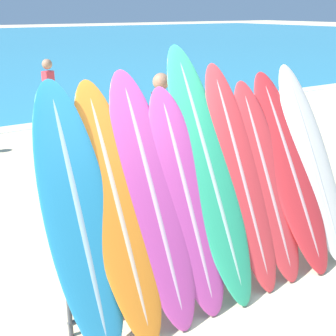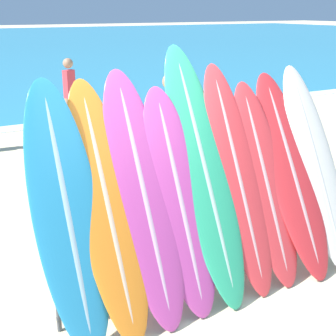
{
  "view_description": "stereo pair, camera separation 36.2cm",
  "coord_description": "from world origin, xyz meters",
  "px_view_note": "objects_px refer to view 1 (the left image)",
  "views": [
    {
      "loc": [
        -2.48,
        -2.87,
        2.61
      ],
      "look_at": [
        0.15,
        1.11,
        0.98
      ],
      "focal_mm": 50.0,
      "sensor_mm": 36.0,
      "label": 1
    },
    {
      "loc": [
        -2.18,
        -3.05,
        2.61
      ],
      "look_at": [
        0.15,
        1.11,
        0.98
      ],
      "focal_mm": 50.0,
      "sensor_mm": 36.0,
      "label": 2
    }
  ],
  "objects_px": {
    "surfboard_slot_0": "(79,218)",
    "person_far_left": "(161,130)",
    "surfboard_slot_7": "(291,171)",
    "surfboard_slot_2": "(152,198)",
    "surfboard_rack": "(213,235)",
    "person_near_water": "(49,94)",
    "surfboard_slot_1": "(118,210)",
    "surfboard_slot_6": "(267,180)",
    "surfboard_slot_3": "(187,200)",
    "surfboard_slot_5": "(241,176)",
    "surfboard_slot_4": "(209,172)",
    "surfboard_slot_8": "(312,162)"
  },
  "relations": [
    {
      "from": "surfboard_slot_5",
      "to": "surfboard_rack",
      "type": "bearing_deg",
      "value": -175.82
    },
    {
      "from": "surfboard_slot_2",
      "to": "surfboard_slot_8",
      "type": "height_order",
      "value": "surfboard_slot_2"
    },
    {
      "from": "surfboard_slot_3",
      "to": "surfboard_slot_7",
      "type": "height_order",
      "value": "surfboard_slot_7"
    },
    {
      "from": "surfboard_slot_5",
      "to": "person_near_water",
      "type": "bearing_deg",
      "value": 86.39
    },
    {
      "from": "surfboard_rack",
      "to": "surfboard_slot_7",
      "type": "bearing_deg",
      "value": -0.34
    },
    {
      "from": "surfboard_slot_4",
      "to": "person_near_water",
      "type": "xyz_separation_m",
      "value": [
        0.77,
        6.48,
        -0.27
      ]
    },
    {
      "from": "surfboard_slot_2",
      "to": "person_far_left",
      "type": "bearing_deg",
      "value": 55.71
    },
    {
      "from": "surfboard_slot_1",
      "to": "surfboard_slot_6",
      "type": "bearing_deg",
      "value": -1.05
    },
    {
      "from": "surfboard_rack",
      "to": "surfboard_slot_2",
      "type": "distance_m",
      "value": 0.87
    },
    {
      "from": "surfboard_slot_0",
      "to": "surfboard_slot_7",
      "type": "distance_m",
      "value": 2.38
    },
    {
      "from": "surfboard_slot_0",
      "to": "surfboard_slot_3",
      "type": "xyz_separation_m",
      "value": [
        1.02,
        -0.03,
        -0.07
      ]
    },
    {
      "from": "surfboard_slot_3",
      "to": "surfboard_slot_6",
      "type": "bearing_deg",
      "value": 0.02
    },
    {
      "from": "surfboard_slot_0",
      "to": "person_far_left",
      "type": "xyz_separation_m",
      "value": [
        2.25,
        2.3,
        -0.08
      ]
    },
    {
      "from": "surfboard_slot_0",
      "to": "surfboard_slot_2",
      "type": "bearing_deg",
      "value": 0.62
    },
    {
      "from": "surfboard_slot_1",
      "to": "surfboard_slot_5",
      "type": "bearing_deg",
      "value": 0.43
    },
    {
      "from": "surfboard_slot_2",
      "to": "surfboard_slot_8",
      "type": "xyz_separation_m",
      "value": [
        2.05,
        -0.02,
        -0.04
      ]
    },
    {
      "from": "surfboard_rack",
      "to": "person_near_water",
      "type": "bearing_deg",
      "value": 83.43
    },
    {
      "from": "surfboard_slot_5",
      "to": "surfboard_slot_8",
      "type": "xyz_separation_m",
      "value": [
        1.03,
        -0.02,
        -0.04
      ]
    },
    {
      "from": "surfboard_slot_0",
      "to": "surfboard_slot_6",
      "type": "xyz_separation_m",
      "value": [
        2.02,
        -0.03,
        -0.09
      ]
    },
    {
      "from": "surfboard_slot_2",
      "to": "surfboard_slot_6",
      "type": "relative_size",
      "value": 1.1
    },
    {
      "from": "surfboard_rack",
      "to": "person_near_water",
      "type": "height_order",
      "value": "person_near_water"
    },
    {
      "from": "surfboard_slot_3",
      "to": "surfboard_slot_4",
      "type": "height_order",
      "value": "surfboard_slot_4"
    },
    {
      "from": "person_far_left",
      "to": "surfboard_slot_6",
      "type": "bearing_deg",
      "value": -8.07
    },
    {
      "from": "surfboard_slot_0",
      "to": "surfboard_slot_3",
      "type": "bearing_deg",
      "value": -1.93
    },
    {
      "from": "surfboard_slot_1",
      "to": "surfboard_slot_7",
      "type": "height_order",
      "value": "surfboard_slot_1"
    },
    {
      "from": "surfboard_slot_1",
      "to": "person_near_water",
      "type": "height_order",
      "value": "surfboard_slot_1"
    },
    {
      "from": "surfboard_slot_1",
      "to": "person_near_water",
      "type": "bearing_deg",
      "value": 74.83
    },
    {
      "from": "surfboard_slot_1",
      "to": "surfboard_slot_8",
      "type": "xyz_separation_m",
      "value": [
        2.39,
        -0.01,
        -0.01
      ]
    },
    {
      "from": "surfboard_slot_7",
      "to": "surfboard_slot_2",
      "type": "bearing_deg",
      "value": 178.93
    },
    {
      "from": "surfboard_slot_5",
      "to": "surfboard_slot_7",
      "type": "xyz_separation_m",
      "value": [
        0.68,
        -0.03,
        -0.07
      ]
    },
    {
      "from": "surfboard_slot_0",
      "to": "surfboard_slot_1",
      "type": "bearing_deg",
      "value": -0.54
    },
    {
      "from": "surfboard_rack",
      "to": "surfboard_slot_5",
      "type": "bearing_deg",
      "value": 4.18
    },
    {
      "from": "surfboard_slot_1",
      "to": "person_near_water",
      "type": "xyz_separation_m",
      "value": [
        1.77,
        6.54,
        -0.15
      ]
    },
    {
      "from": "surfboard_rack",
      "to": "surfboard_slot_1",
      "type": "bearing_deg",
      "value": 179.16
    },
    {
      "from": "surfboard_slot_2",
      "to": "surfboard_slot_5",
      "type": "xyz_separation_m",
      "value": [
        1.02,
        -0.0,
        -0.0
      ]
    },
    {
      "from": "person_near_water",
      "to": "surfboard_slot_1",
      "type": "bearing_deg",
      "value": 49.04
    },
    {
      "from": "surfboard_rack",
      "to": "surfboard_slot_6",
      "type": "distance_m",
      "value": 0.8
    },
    {
      "from": "surfboard_slot_2",
      "to": "surfboard_slot_5",
      "type": "distance_m",
      "value": 1.02
    },
    {
      "from": "surfboard_rack",
      "to": "surfboard_slot_2",
      "type": "height_order",
      "value": "surfboard_slot_2"
    },
    {
      "from": "surfboard_slot_3",
      "to": "person_near_water",
      "type": "xyz_separation_m",
      "value": [
        1.09,
        6.57,
        -0.1
      ]
    },
    {
      "from": "surfboard_slot_4",
      "to": "surfboard_slot_5",
      "type": "distance_m",
      "value": 0.38
    },
    {
      "from": "surfboard_slot_2",
      "to": "surfboard_slot_4",
      "type": "distance_m",
      "value": 0.67
    },
    {
      "from": "surfboard_slot_2",
      "to": "surfboard_slot_6",
      "type": "height_order",
      "value": "surfboard_slot_2"
    },
    {
      "from": "surfboard_slot_4",
      "to": "surfboard_slot_7",
      "type": "xyz_separation_m",
      "value": [
        1.04,
        -0.08,
        -0.16
      ]
    },
    {
      "from": "surfboard_slot_7",
      "to": "person_near_water",
      "type": "distance_m",
      "value": 6.56
    },
    {
      "from": "surfboard_slot_3",
      "to": "surfboard_slot_8",
      "type": "relative_size",
      "value": 0.96
    },
    {
      "from": "surfboard_slot_1",
      "to": "surfboard_slot_3",
      "type": "xyz_separation_m",
      "value": [
        0.68,
        -0.03,
        -0.05
      ]
    },
    {
      "from": "surfboard_slot_3",
      "to": "person_far_left",
      "type": "distance_m",
      "value": 2.64
    },
    {
      "from": "surfboard_slot_1",
      "to": "surfboard_slot_2",
      "type": "xyz_separation_m",
      "value": [
        0.34,
        0.01,
        0.03
      ]
    },
    {
      "from": "surfboard_slot_7",
      "to": "surfboard_rack",
      "type": "bearing_deg",
      "value": 179.66
    }
  ]
}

